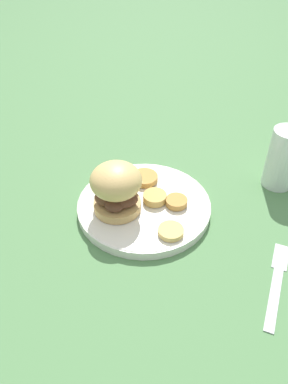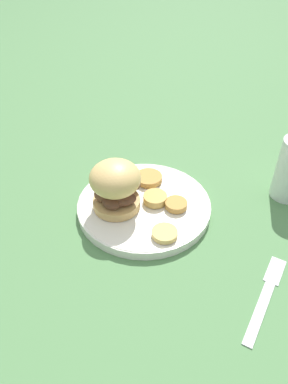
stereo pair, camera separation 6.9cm
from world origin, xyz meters
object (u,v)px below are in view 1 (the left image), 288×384
dinner_plate (144,205)px  sandwich (117,187)px  drinking_glass (283,158)px  fork (277,282)px

dinner_plate → sandwich: (-0.03, -0.04, 0.06)m
drinking_glass → dinner_plate: bearing=-128.6°
sandwich → fork: sandwich is taller
sandwich → dinner_plate: bearing=53.9°
dinner_plate → fork: dinner_plate is taller
dinner_plate → fork: size_ratio=1.44×
dinner_plate → sandwich: 0.08m
fork → drinking_glass: bearing=110.1°
fork → drinking_glass: size_ratio=1.39×
drinking_glass → fork: bearing=-69.9°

